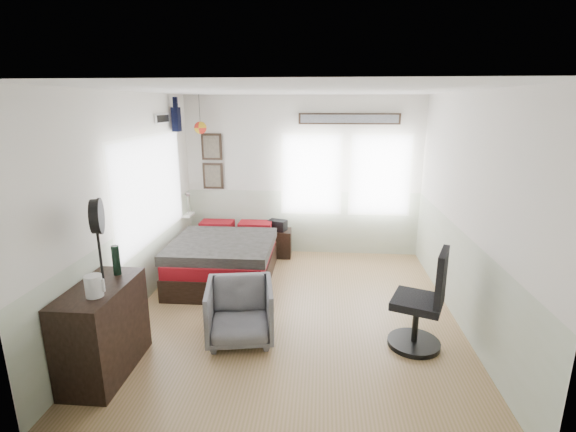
# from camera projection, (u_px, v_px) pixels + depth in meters

# --- Properties ---
(ground_plane) EXTENTS (4.00, 4.50, 0.01)m
(ground_plane) POSITION_uv_depth(u_px,v_px,m) (293.00, 312.00, 5.30)
(ground_plane) COLOR olive
(room_shell) EXTENTS (4.02, 4.52, 2.71)m
(room_shell) POSITION_uv_depth(u_px,v_px,m) (288.00, 184.00, 5.06)
(room_shell) COLOR silver
(room_shell) RESTS_ON ground_plane
(wall_decor) EXTENTS (3.55, 1.32, 1.44)m
(wall_decor) POSITION_uv_depth(u_px,v_px,m) (234.00, 133.00, 6.72)
(wall_decor) COLOR black
(wall_decor) RESTS_ON room_shell
(bed) EXTENTS (1.45, 1.99, 0.64)m
(bed) POSITION_uv_depth(u_px,v_px,m) (226.00, 257.00, 6.32)
(bed) COLOR black
(bed) RESTS_ON ground_plane
(dresser) EXTENTS (0.48, 1.00, 0.90)m
(dresser) POSITION_uv_depth(u_px,v_px,m) (103.00, 330.00, 4.01)
(dresser) COLOR black
(dresser) RESTS_ON ground_plane
(armchair) EXTENTS (0.83, 0.85, 0.67)m
(armchair) POSITION_uv_depth(u_px,v_px,m) (240.00, 312.00, 4.60)
(armchair) COLOR #56565C
(armchair) RESTS_ON ground_plane
(nightstand) EXTENTS (0.48, 0.39, 0.46)m
(nightstand) POSITION_uv_depth(u_px,v_px,m) (278.00, 243.00, 7.19)
(nightstand) COLOR black
(nightstand) RESTS_ON ground_plane
(task_chair) EXTENTS (0.65, 0.65, 1.12)m
(task_chair) POSITION_uv_depth(u_px,v_px,m) (423.00, 308.00, 4.41)
(task_chair) COLOR black
(task_chair) RESTS_ON ground_plane
(kettle) EXTENTS (0.17, 0.15, 0.20)m
(kettle) POSITION_uv_depth(u_px,v_px,m) (94.00, 286.00, 3.67)
(kettle) COLOR silver
(kettle) RESTS_ON dresser
(bottle) EXTENTS (0.08, 0.08, 0.30)m
(bottle) POSITION_uv_depth(u_px,v_px,m) (116.00, 260.00, 4.14)
(bottle) COLOR black
(bottle) RESTS_ON dresser
(stand_fan) EXTENTS (0.19, 0.33, 0.82)m
(stand_fan) POSITION_uv_depth(u_px,v_px,m) (97.00, 218.00, 3.82)
(stand_fan) COLOR black
(stand_fan) RESTS_ON dresser
(black_bag) EXTENTS (0.35, 0.28, 0.18)m
(black_bag) POSITION_uv_depth(u_px,v_px,m) (277.00, 225.00, 7.11)
(black_bag) COLOR black
(black_bag) RESTS_ON nightstand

